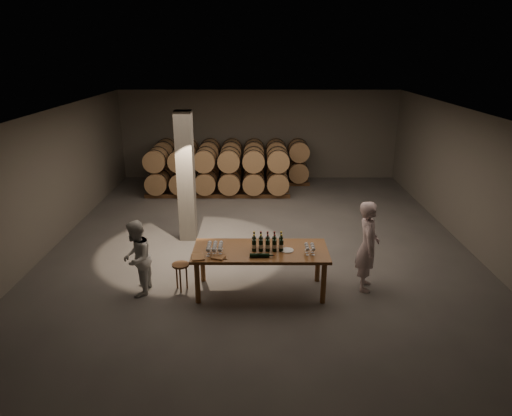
{
  "coord_description": "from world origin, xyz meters",
  "views": [
    {
      "loc": [
        -0.06,
        -10.51,
        4.54
      ],
      "look_at": [
        -0.09,
        -0.64,
        1.1
      ],
      "focal_mm": 32.0,
      "sensor_mm": 36.0,
      "label": 1
    }
  ],
  "objects_px": {
    "person_man": "(368,246)",
    "person_woman": "(137,258)",
    "tasting_table": "(260,255)",
    "stool": "(181,269)",
    "plate": "(287,250)",
    "bottle_cluster": "(268,244)",
    "notebook_near": "(218,257)"
  },
  "relations": [
    {
      "from": "person_man",
      "to": "person_woman",
      "type": "height_order",
      "value": "person_man"
    },
    {
      "from": "tasting_table",
      "to": "stool",
      "type": "xyz_separation_m",
      "value": [
        -1.57,
        0.06,
        -0.33
      ]
    },
    {
      "from": "plate",
      "to": "stool",
      "type": "relative_size",
      "value": 0.45
    },
    {
      "from": "bottle_cluster",
      "to": "person_woman",
      "type": "relative_size",
      "value": 0.4
    },
    {
      "from": "person_man",
      "to": "bottle_cluster",
      "type": "bearing_deg",
      "value": 104.02
    },
    {
      "from": "person_man",
      "to": "plate",
      "type": "bearing_deg",
      "value": 106.85
    },
    {
      "from": "bottle_cluster",
      "to": "plate",
      "type": "height_order",
      "value": "bottle_cluster"
    },
    {
      "from": "plate",
      "to": "tasting_table",
      "type": "bearing_deg",
      "value": 175.26
    },
    {
      "from": "tasting_table",
      "to": "plate",
      "type": "relative_size",
      "value": 10.35
    },
    {
      "from": "plate",
      "to": "notebook_near",
      "type": "relative_size",
      "value": 1.12
    },
    {
      "from": "tasting_table",
      "to": "bottle_cluster",
      "type": "height_order",
      "value": "bottle_cluster"
    },
    {
      "from": "bottle_cluster",
      "to": "plate",
      "type": "relative_size",
      "value": 2.41
    },
    {
      "from": "stool",
      "to": "person_woman",
      "type": "distance_m",
      "value": 0.87
    },
    {
      "from": "bottle_cluster",
      "to": "stool",
      "type": "bearing_deg",
      "value": 178.35
    },
    {
      "from": "person_woman",
      "to": "plate",
      "type": "bearing_deg",
      "value": 91.23
    },
    {
      "from": "stool",
      "to": "person_man",
      "type": "height_order",
      "value": "person_man"
    },
    {
      "from": "bottle_cluster",
      "to": "tasting_table",
      "type": "bearing_deg",
      "value": -175.95
    },
    {
      "from": "tasting_table",
      "to": "notebook_near",
      "type": "bearing_deg",
      "value": -154.28
    },
    {
      "from": "plate",
      "to": "person_man",
      "type": "height_order",
      "value": "person_man"
    },
    {
      "from": "plate",
      "to": "notebook_near",
      "type": "height_order",
      "value": "notebook_near"
    },
    {
      "from": "plate",
      "to": "stool",
      "type": "distance_m",
      "value": 2.13
    },
    {
      "from": "plate",
      "to": "stool",
      "type": "bearing_deg",
      "value": 177.22
    },
    {
      "from": "stool",
      "to": "bottle_cluster",
      "type": "bearing_deg",
      "value": -1.65
    },
    {
      "from": "tasting_table",
      "to": "bottle_cluster",
      "type": "xyz_separation_m",
      "value": [
        0.14,
        0.01,
        0.23
      ]
    },
    {
      "from": "plate",
      "to": "person_man",
      "type": "xyz_separation_m",
      "value": [
        1.59,
        0.2,
        0.0
      ]
    },
    {
      "from": "person_man",
      "to": "tasting_table",
      "type": "bearing_deg",
      "value": 104.01
    },
    {
      "from": "stool",
      "to": "notebook_near",
      "type": "bearing_deg",
      "value": -28.89
    },
    {
      "from": "tasting_table",
      "to": "plate",
      "type": "bearing_deg",
      "value": -4.74
    },
    {
      "from": "person_man",
      "to": "person_woman",
      "type": "relative_size",
      "value": 1.21
    },
    {
      "from": "notebook_near",
      "to": "person_woman",
      "type": "relative_size",
      "value": 0.15
    },
    {
      "from": "notebook_near",
      "to": "person_man",
      "type": "xyz_separation_m",
      "value": [
        2.88,
        0.53,
        -0.0
      ]
    },
    {
      "from": "tasting_table",
      "to": "notebook_near",
      "type": "xyz_separation_m",
      "value": [
        -0.78,
        -0.38,
        0.12
      ]
    }
  ]
}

